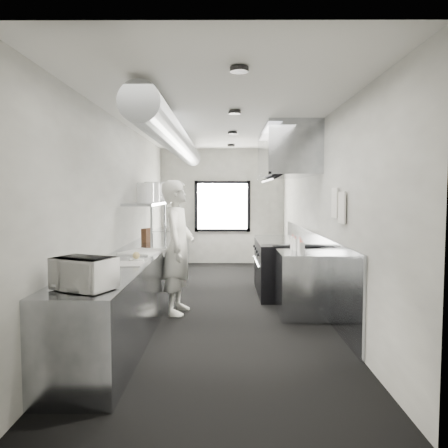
{
  "coord_description": "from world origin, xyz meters",
  "views": [
    {
      "loc": [
        0.09,
        -6.85,
        1.72
      ],
      "look_at": [
        0.06,
        -0.2,
        1.26
      ],
      "focal_mm": 35.67,
      "sensor_mm": 36.0,
      "label": 1
    }
  ],
  "objects_px": {
    "squeeze_bottle_c": "(300,246)",
    "prep_counter": "(141,281)",
    "exhaust_hood": "(286,153)",
    "deli_tub_a": "(87,269)",
    "microwave": "(84,274)",
    "squeeze_bottle_d": "(295,245)",
    "squeeze_bottle_b": "(303,248)",
    "squeeze_bottle_e": "(293,243)",
    "range": "(281,266)",
    "cutting_board": "(143,252)",
    "plate_stack_a": "(145,193)",
    "deli_tub_b": "(98,267)",
    "plate_stack_d": "(160,191)",
    "plate_stack_c": "(155,193)",
    "plate_stack_b": "(152,192)",
    "bottle_station": "(302,284)",
    "line_cook": "(178,247)",
    "knife_block": "(147,235)",
    "pass_shelf": "(154,204)",
    "far_work_table": "(172,249)",
    "small_plate": "(136,260)",
    "squeeze_bottle_a": "(301,249)"
  },
  "relations": [
    {
      "from": "squeeze_bottle_c",
      "to": "prep_counter",
      "type": "bearing_deg",
      "value": 174.59
    },
    {
      "from": "exhaust_hood",
      "to": "deli_tub_a",
      "type": "distance_m",
      "value": 4.17
    },
    {
      "from": "microwave",
      "to": "squeeze_bottle_d",
      "type": "bearing_deg",
      "value": 73.57
    },
    {
      "from": "squeeze_bottle_b",
      "to": "squeeze_bottle_e",
      "type": "height_order",
      "value": "squeeze_bottle_e"
    },
    {
      "from": "range",
      "to": "cutting_board",
      "type": "bearing_deg",
      "value": -145.69
    },
    {
      "from": "plate_stack_a",
      "to": "range",
      "type": "bearing_deg",
      "value": 13.06
    },
    {
      "from": "microwave",
      "to": "deli_tub_a",
      "type": "height_order",
      "value": "microwave"
    },
    {
      "from": "exhaust_hood",
      "to": "range",
      "type": "relative_size",
      "value": 1.38
    },
    {
      "from": "deli_tub_b",
      "to": "squeeze_bottle_d",
      "type": "xyz_separation_m",
      "value": [
        2.33,
        1.73,
        0.04
      ]
    },
    {
      "from": "plate_stack_d",
      "to": "plate_stack_c",
      "type": "bearing_deg",
      "value": -93.15
    },
    {
      "from": "prep_counter",
      "to": "squeeze_bottle_d",
      "type": "xyz_separation_m",
      "value": [
        2.23,
        -0.04,
        0.54
      ]
    },
    {
      "from": "prep_counter",
      "to": "plate_stack_b",
      "type": "height_order",
      "value": "plate_stack_b"
    },
    {
      "from": "deli_tub_a",
      "to": "squeeze_bottle_c",
      "type": "height_order",
      "value": "squeeze_bottle_c"
    },
    {
      "from": "bottle_station",
      "to": "deli_tub_b",
      "type": "height_order",
      "value": "deli_tub_b"
    },
    {
      "from": "deli_tub_a",
      "to": "plate_stack_d",
      "type": "height_order",
      "value": "plate_stack_d"
    },
    {
      "from": "line_cook",
      "to": "squeeze_bottle_c",
      "type": "distance_m",
      "value": 1.72
    },
    {
      "from": "squeeze_bottle_b",
      "to": "squeeze_bottle_d",
      "type": "relative_size",
      "value": 0.9
    },
    {
      "from": "squeeze_bottle_d",
      "to": "line_cook",
      "type": "bearing_deg",
      "value": -179.54
    },
    {
      "from": "knife_block",
      "to": "plate_stack_b",
      "type": "distance_m",
      "value": 0.75
    },
    {
      "from": "microwave",
      "to": "deli_tub_a",
      "type": "distance_m",
      "value": 0.78
    },
    {
      "from": "exhaust_hood",
      "to": "pass_shelf",
      "type": "distance_m",
      "value": 2.46
    },
    {
      "from": "deli_tub_b",
      "to": "plate_stack_d",
      "type": "height_order",
      "value": "plate_stack_d"
    },
    {
      "from": "pass_shelf",
      "to": "plate_stack_c",
      "type": "height_order",
      "value": "plate_stack_c"
    },
    {
      "from": "bottle_station",
      "to": "cutting_board",
      "type": "xyz_separation_m",
      "value": [
        -2.21,
        -0.03,
        0.46
      ]
    },
    {
      "from": "microwave",
      "to": "knife_block",
      "type": "bearing_deg",
      "value": 115.95
    },
    {
      "from": "plate_stack_a",
      "to": "squeeze_bottle_b",
      "type": "distance_m",
      "value": 2.66
    },
    {
      "from": "cutting_board",
      "to": "prep_counter",
      "type": "bearing_deg",
      "value": 109.99
    },
    {
      "from": "microwave",
      "to": "deli_tub_b",
      "type": "relative_size",
      "value": 3.25
    },
    {
      "from": "microwave",
      "to": "plate_stack_d",
      "type": "relative_size",
      "value": 1.25
    },
    {
      "from": "plate_stack_b",
      "to": "far_work_table",
      "type": "bearing_deg",
      "value": 89.4
    },
    {
      "from": "bottle_station",
      "to": "plate_stack_d",
      "type": "distance_m",
      "value": 3.57
    },
    {
      "from": "microwave",
      "to": "deli_tub_a",
      "type": "bearing_deg",
      "value": 129.4
    },
    {
      "from": "deli_tub_a",
      "to": "small_plate",
      "type": "xyz_separation_m",
      "value": [
        0.32,
        0.92,
        -0.04
      ]
    },
    {
      "from": "deli_tub_a",
      "to": "squeeze_bottle_a",
      "type": "height_order",
      "value": "squeeze_bottle_a"
    },
    {
      "from": "line_cook",
      "to": "squeeze_bottle_e",
      "type": "height_order",
      "value": "line_cook"
    },
    {
      "from": "line_cook",
      "to": "squeeze_bottle_e",
      "type": "xyz_separation_m",
      "value": [
        1.66,
        0.16,
        0.04
      ]
    },
    {
      "from": "deli_tub_a",
      "to": "small_plate",
      "type": "distance_m",
      "value": 0.97
    },
    {
      "from": "plate_stack_c",
      "to": "cutting_board",
      "type": "bearing_deg",
      "value": -86.15
    },
    {
      "from": "plate_stack_d",
      "to": "bottle_station",
      "type": "bearing_deg",
      "value": -45.6
    },
    {
      "from": "squeeze_bottle_c",
      "to": "exhaust_hood",
      "type": "bearing_deg",
      "value": 90.63
    },
    {
      "from": "far_work_table",
      "to": "squeeze_bottle_d",
      "type": "distance_m",
      "value": 4.39
    },
    {
      "from": "deli_tub_b",
      "to": "prep_counter",
      "type": "bearing_deg",
      "value": 86.7
    },
    {
      "from": "plate_stack_a",
      "to": "plate_stack_d",
      "type": "bearing_deg",
      "value": 89.43
    },
    {
      "from": "plate_stack_d",
      "to": "knife_block",
      "type": "bearing_deg",
      "value": -93.46
    },
    {
      "from": "pass_shelf",
      "to": "deli_tub_b",
      "type": "distance_m",
      "value": 3.32
    },
    {
      "from": "deli_tub_a",
      "to": "cutting_board",
      "type": "xyz_separation_m",
      "value": [
        0.27,
        1.63,
        -0.04
      ]
    },
    {
      "from": "squeeze_bottle_c",
      "to": "range",
      "type": "bearing_deg",
      "value": 93.0
    },
    {
      "from": "range",
      "to": "plate_stack_b",
      "type": "relative_size",
      "value": 4.64
    },
    {
      "from": "line_cook",
      "to": "squeeze_bottle_e",
      "type": "distance_m",
      "value": 1.67
    },
    {
      "from": "microwave",
      "to": "far_work_table",
      "type": "bearing_deg",
      "value": 114.36
    }
  ]
}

